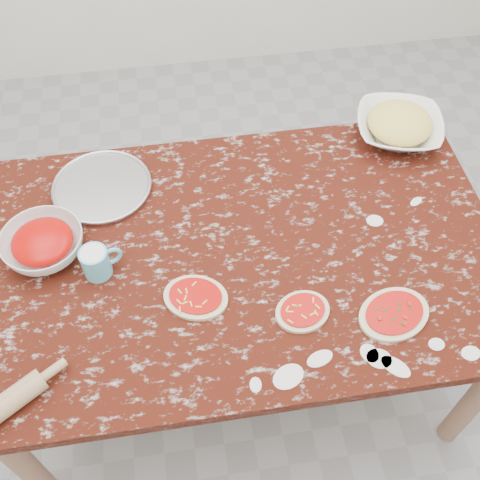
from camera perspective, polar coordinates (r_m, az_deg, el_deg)
name	(u,v)px	position (r m, az deg, el deg)	size (l,w,h in m)	color
ground	(240,358)	(2.38, 0.00, -11.66)	(4.00, 4.00, 0.00)	gray
worktable	(240,265)	(1.80, 0.00, -2.54)	(1.60, 1.00, 0.75)	#350F08
pizza_tray	(102,187)	(1.94, -13.56, 5.13)	(0.32, 0.32, 0.01)	#B2B2B7
sauce_bowl	(44,245)	(1.80, -18.96, -0.43)	(0.24, 0.24, 0.08)	white
cheese_bowl	(398,128)	(2.13, 15.49, 10.73)	(0.30, 0.30, 0.07)	white
flour_mug	(97,262)	(1.70, -14.05, -2.12)	(0.12, 0.08, 0.10)	#5ABAD9
pizza_left	(196,297)	(1.64, -4.43, -5.69)	(0.23, 0.20, 0.02)	beige
pizza_mid	(302,311)	(1.62, 6.24, -7.07)	(0.18, 0.17, 0.02)	beige
pizza_right	(394,314)	(1.66, 15.06, -7.12)	(0.25, 0.22, 0.02)	beige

